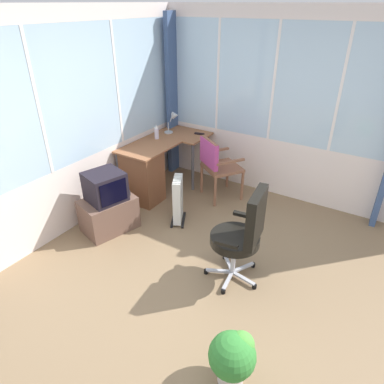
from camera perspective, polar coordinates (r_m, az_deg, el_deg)
name	(u,v)px	position (r m, az deg, el deg)	size (l,w,h in m)	color
ground	(210,301)	(3.56, 2.99, -17.58)	(5.75, 5.21, 0.06)	#816749
north_window_panel	(43,136)	(4.13, -23.49, 8.55)	(4.75, 0.07, 2.55)	white
east_window_panel	(302,112)	(4.88, 17.84, 12.48)	(0.07, 4.21, 2.55)	white
curtain_corner	(172,98)	(5.60, -3.26, 15.29)	(0.27, 0.07, 2.45)	#3E5682
desk	(145,172)	(4.96, -7.83, 3.29)	(1.43, 0.79, 0.77)	#935B3A
desk_lamp	(174,119)	(5.38, -3.04, 11.99)	(0.23, 0.20, 0.32)	#B2B7BC
tv_remote	(199,134)	(5.33, 1.23, 9.65)	(0.04, 0.15, 0.02)	black
spray_bottle	(156,132)	(5.15, -5.92, 9.90)	(0.06, 0.06, 0.22)	silver
wooden_armchair	(215,161)	(4.86, 3.82, 5.14)	(0.67, 0.67, 0.92)	#8C5940
office_chair	(244,232)	(3.40, 8.55, -6.53)	(0.61, 0.57, 1.05)	#B7B7BF
tv_on_stand	(108,205)	(4.38, -13.80, -2.10)	(0.74, 0.60, 0.79)	brown
space_heater	(178,199)	(4.44, -2.33, -1.18)	(0.40, 0.32, 0.63)	silver
potted_plant	(233,356)	(2.82, 6.85, -25.43)	(0.36, 0.36, 0.46)	beige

